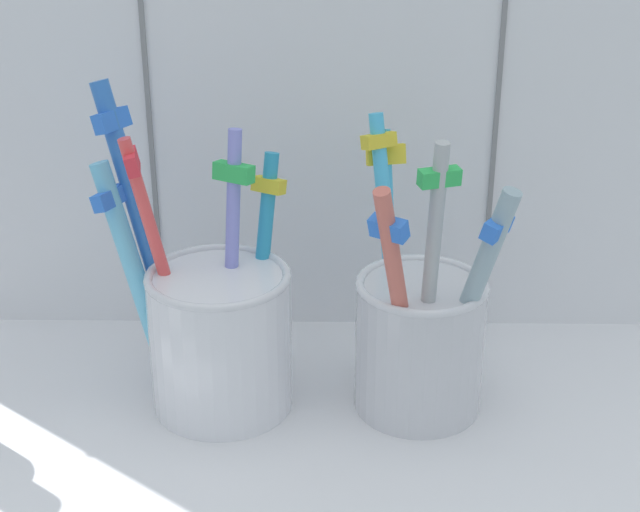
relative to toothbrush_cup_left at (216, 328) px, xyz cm
name	(u,v)px	position (x,y,z in cm)	size (l,w,h in cm)	color
counter_slab	(320,428)	(5.92, -1.24, -5.86)	(64.00, 22.00, 2.00)	silver
tile_wall_back	(323,12)	(5.92, 10.76, 15.65)	(64.00, 2.20, 45.00)	white
toothbrush_cup_left	(216,328)	(0.00, 0.00, 0.00)	(11.19, 8.32, 18.40)	white
toothbrush_cup_right	(419,334)	(11.51, -0.18, -0.17)	(8.38, 11.21, 16.81)	silver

